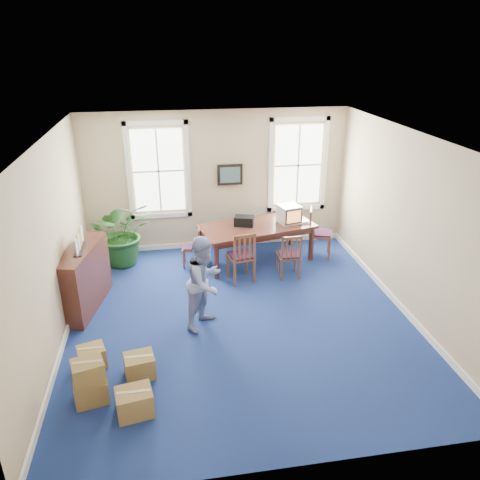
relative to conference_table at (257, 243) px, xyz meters
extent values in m
plane|color=navy|center=(-0.76, -2.27, -0.42)|extent=(6.50, 6.50, 0.00)
plane|color=white|center=(-0.76, -2.27, 2.78)|extent=(6.50, 6.50, 0.00)
plane|color=tan|center=(-0.76, 0.98, 1.18)|extent=(6.50, 0.00, 6.50)
plane|color=tan|center=(-0.76, -5.52, 1.18)|extent=(6.50, 0.00, 6.50)
plane|color=tan|center=(-3.76, -2.27, 1.18)|extent=(0.00, 6.50, 6.50)
plane|color=tan|center=(2.24, -2.27, 1.18)|extent=(0.00, 6.50, 6.50)
cube|color=white|center=(-0.76, 0.95, -0.36)|extent=(6.00, 0.04, 0.12)
cube|color=white|center=(-3.73, -2.27, -0.36)|extent=(0.04, 6.50, 0.12)
cube|color=white|center=(2.21, -2.27, -0.36)|extent=(0.04, 6.50, 0.12)
cube|color=white|center=(1.06, 0.00, 0.45)|extent=(0.16, 0.20, 0.05)
cube|color=black|center=(-0.28, 0.06, 0.52)|extent=(0.48, 0.38, 0.21)
imported|color=#8291C4|center=(-1.37, -2.37, 0.41)|extent=(1.00, 1.02, 1.65)
cube|color=#4C231B|center=(-3.51, -1.43, 0.21)|extent=(0.80, 1.66, 1.26)
imported|color=#1C4B1B|center=(-2.92, 0.34, 0.31)|extent=(1.52, 1.39, 1.47)
camera|label=1|loc=(-1.93, -9.33, 4.18)|focal=35.00mm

